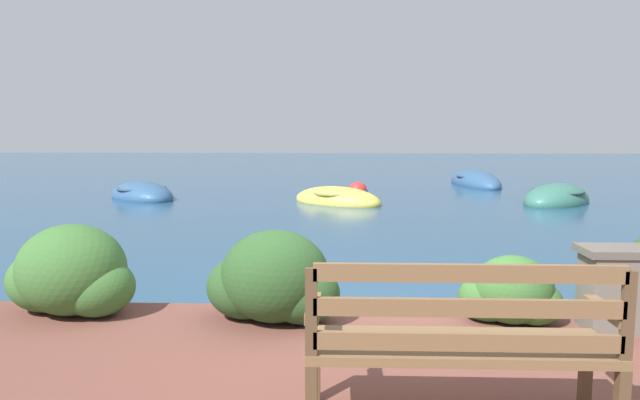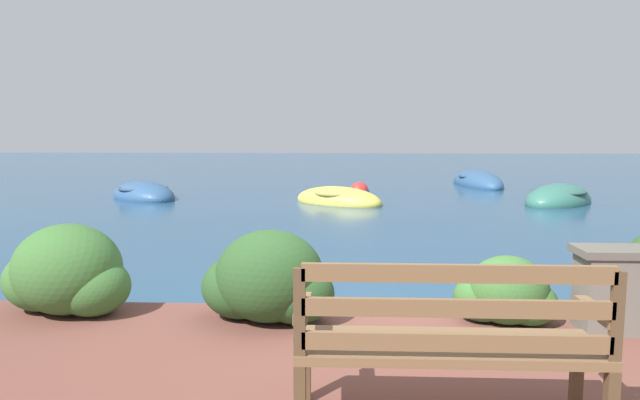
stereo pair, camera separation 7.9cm
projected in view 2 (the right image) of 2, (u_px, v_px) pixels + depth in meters
name	position (u px, v px, depth m)	size (l,w,h in m)	color
ground_plane	(377.00, 329.00, 5.19)	(80.00, 80.00, 0.00)	navy
park_bench	(449.00, 339.00, 2.99)	(1.63, 0.48, 0.93)	brown
hedge_clump_far_left	(67.00, 275.00, 4.91)	(1.15, 0.83, 0.78)	#38662D
hedge_clump_left	(268.00, 282.00, 4.72)	(1.12, 0.81, 0.76)	#284C23
hedge_clump_centre	(506.00, 294.00, 4.67)	(0.83, 0.59, 0.56)	#38662D
rowboat_nearest	(338.00, 200.00, 14.14)	(2.69, 2.40, 0.72)	#DBC64C
rowboat_mid	(558.00, 201.00, 13.95)	(2.53, 2.53, 0.88)	#336B5B
rowboat_far	(144.00, 196.00, 15.07)	(2.62, 2.60, 0.79)	#2D517A
rowboat_outer	(477.00, 183.00, 18.67)	(1.58, 3.49, 0.87)	#2D517A
mooring_buoy	(359.00, 191.00, 16.09)	(0.58, 0.58, 0.53)	red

